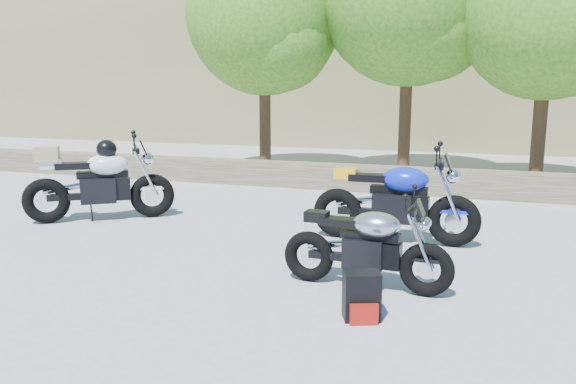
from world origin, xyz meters
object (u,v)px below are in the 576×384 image
object	(u,v)px
silver_bike	(367,248)
blue_bike	(396,202)
backpack	(362,297)
white_bike	(99,181)

from	to	relation	value
silver_bike	blue_bike	xyz separation A→B (m)	(0.02, 1.90, 0.11)
silver_bike	backpack	bearing A→B (deg)	-79.42
silver_bike	blue_bike	world-z (taller)	blue_bike
silver_bike	blue_bike	bearing A→B (deg)	92.19
white_bike	backpack	size ratio (longest dim) A/B	4.52
blue_bike	backpack	xyz separation A→B (m)	(0.09, -2.69, -0.34)
white_bike	blue_bike	xyz separation A→B (m)	(4.55, 0.22, -0.07)
silver_bike	white_bike	distance (m)	4.84
backpack	blue_bike	bearing A→B (deg)	70.37
silver_bike	backpack	distance (m)	0.83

